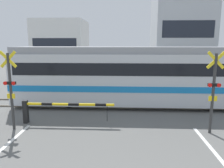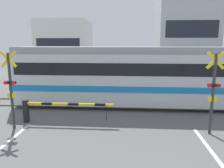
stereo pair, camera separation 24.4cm
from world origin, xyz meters
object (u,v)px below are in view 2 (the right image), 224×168
Objects in this scene: commuter_train at (161,75)px; crossing_signal_right at (213,90)px; crossing_signal_left at (11,87)px; crossing_barrier_far at (155,83)px; pedestrian at (132,73)px; crossing_barrier_near at (50,107)px.

commuter_train is 4.12m from crossing_signal_right.
crossing_signal_right is at bearing 0.00° from crossing_signal_left.
commuter_train reaches higher than crossing_signal_right.
crossing_barrier_far is (0.12, 3.28, -1.06)m from commuter_train.
commuter_train is 4.00× the size of crossing_barrier_far.
pedestrian is (-2.94, 10.08, -0.78)m from crossing_signal_right.
crossing_signal_right reaches higher than crossing_barrier_near.
pedestrian is at bearing 119.13° from crossing_barrier_far.
pedestrian is at bearing 106.26° from crossing_signal_right.
pedestrian is (3.76, 9.34, 0.30)m from crossing_barrier_near.
pedestrian reaches higher than crossing_barrier_near.
crossing_signal_left is 11.30m from pedestrian.
crossing_barrier_near and crossing_barrier_far have the same top height.
crossing_barrier_near is at bearing 173.76° from crossing_signal_right.
pedestrian is (5.07, 10.08, -0.78)m from crossing_signal_left.
crossing_signal_left is 1.85× the size of pedestrian.
crossing_barrier_near is 6.83m from crossing_signal_right.
crossing_barrier_near is 1.84m from crossing_signal_left.
commuter_train is 4.00× the size of crossing_barrier_near.
crossing_signal_left is at bearing -133.20° from crossing_barrier_far.
commuter_train is at bearing 30.66° from crossing_barrier_near.
commuter_train is 5.02× the size of crossing_signal_right.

